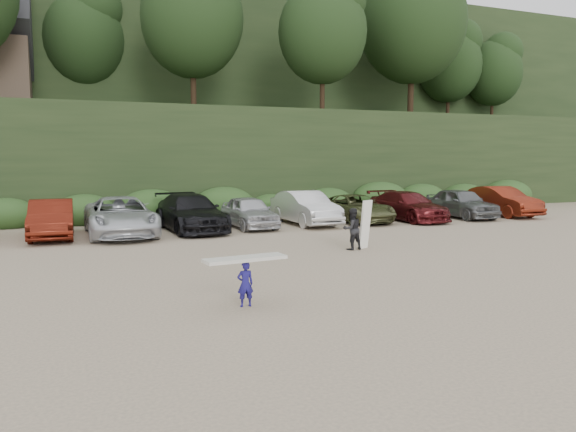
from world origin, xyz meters
name	(u,v)px	position (x,y,z in m)	size (l,w,h in m)	color
ground	(317,272)	(0.00, 0.00, 0.00)	(120.00, 120.00, 0.00)	tan
hillside_backdrop	(135,63)	(-0.26, 35.93, 11.22)	(90.00, 41.50, 28.00)	black
parked_cars	(173,215)	(-2.17, 9.99, 0.76)	(39.36, 6.21, 1.65)	silver
child_surfer	(245,273)	(-3.04, -2.76, 0.75)	(1.89, 0.71, 1.11)	navy
adult_surfer	(353,229)	(2.84, 2.98, 0.75)	(1.21, 0.61, 1.74)	black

